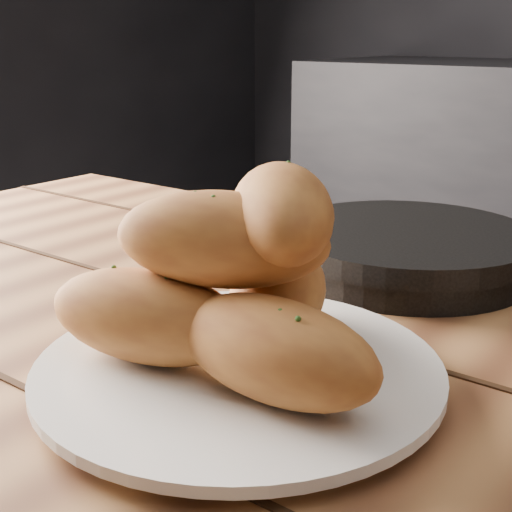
# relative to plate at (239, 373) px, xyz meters

# --- Properties ---
(plate) EXTENTS (0.28, 0.28, 0.02)m
(plate) POSITION_rel_plate_xyz_m (0.00, 0.00, 0.00)
(plate) COLOR white
(plate) RESTS_ON table
(bread_rolls) EXTENTS (0.26, 0.21, 0.14)m
(bread_rolls) POSITION_rel_plate_xyz_m (-0.00, 0.00, 0.07)
(bread_rolls) COLOR #BB7834
(bread_rolls) RESTS_ON plate
(skillet) EXTENTS (0.39, 0.26, 0.05)m
(skillet) POSITION_rel_plate_xyz_m (-0.02, 0.30, 0.01)
(skillet) COLOR black
(skillet) RESTS_ON table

